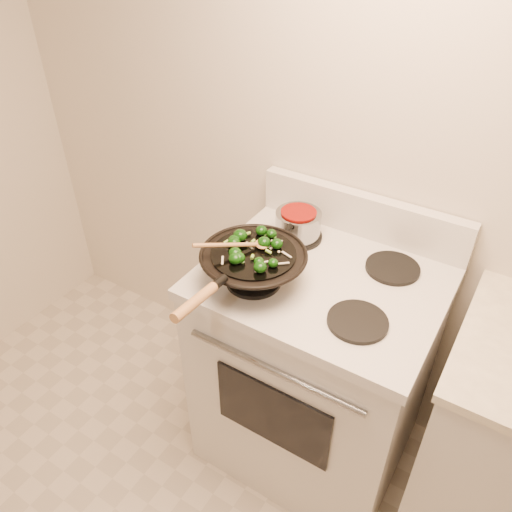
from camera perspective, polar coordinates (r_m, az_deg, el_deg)
The scene contains 5 objects.
stove at distance 1.97m, azimuth 6.74°, elevation -12.42°, with size 0.78×0.67×1.08m.
wok at distance 1.57m, azimuth -0.37°, elevation -1.07°, with size 0.34×0.56×0.16m.
stirfry at distance 1.55m, azimuth -0.57°, elevation 1.04°, with size 0.23×0.23×0.04m.
wooden_spoon at distance 1.54m, azimuth -1.57°, elevation 1.31°, with size 0.18×0.21×0.06m.
saucepan at distance 1.79m, azimuth 4.81°, elevation 3.73°, with size 0.16×0.26×0.10m.
Camera 1 is at (0.40, -0.03, 1.95)m, focal length 35.00 mm.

